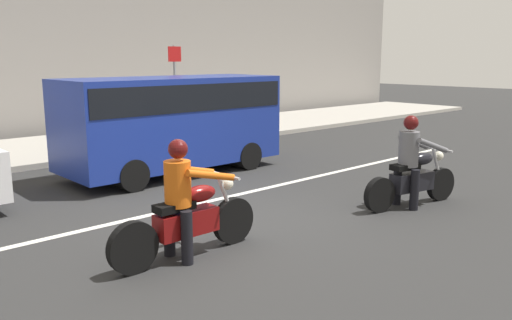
{
  "coord_description": "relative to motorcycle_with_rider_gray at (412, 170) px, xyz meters",
  "views": [
    {
      "loc": [
        -5.19,
        -6.38,
        2.56
      ],
      "look_at": [
        0.19,
        -0.52,
        0.99
      ],
      "focal_mm": 36.52,
      "sensor_mm": 36.0,
      "label": 1
    }
  ],
  "objects": [
    {
      "name": "lane_marking_stripe",
      "position": [
        -3.39,
        2.62,
        -0.65
      ],
      "size": [
        18.0,
        0.14,
        0.01
      ],
      "primitive_type": "cube",
      "color": "silver",
      "rests_on": "ground_plane"
    },
    {
      "name": "street_sign_post",
      "position": [
        0.89,
        8.55,
        1.15
      ],
      "size": [
        0.44,
        0.08,
        2.77
      ],
      "color": "gray",
      "rests_on": "sidewalk_slab"
    },
    {
      "name": "motorcycle_with_rider_orange_stripe",
      "position": [
        -4.27,
        0.68,
        -0.01
      ],
      "size": [
        2.22,
        0.7,
        1.57
      ],
      "color": "black",
      "rests_on": "ground_plane"
    },
    {
      "name": "motorcycle_with_rider_gray",
      "position": [
        0.0,
        0.0,
        0.0
      ],
      "size": [
        2.07,
        0.79,
        1.6
      ],
      "color": "black",
      "rests_on": "ground_plane"
    },
    {
      "name": "parked_van_cobalt_blue",
      "position": [
        -1.56,
        5.06,
        0.6
      ],
      "size": [
        4.86,
        1.96,
        2.14
      ],
      "color": "navy",
      "rests_on": "ground_plane"
    },
    {
      "name": "ground_plane",
      "position": [
        -2.76,
        1.72,
        -0.65
      ],
      "size": [
        80.0,
        80.0,
        0.0
      ],
      "primitive_type": "plane",
      "color": "#2B2B2B"
    },
    {
      "name": "sidewalk_slab",
      "position": [
        -2.76,
        9.72,
        -0.58
      ],
      "size": [
        40.0,
        4.4,
        0.14
      ],
      "primitive_type": "cube",
      "color": "#A8A399",
      "rests_on": "ground_plane"
    }
  ]
}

